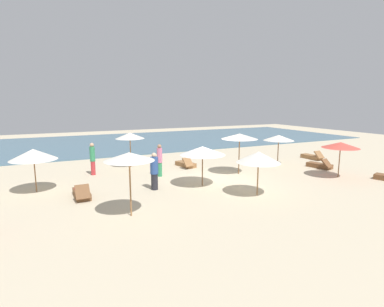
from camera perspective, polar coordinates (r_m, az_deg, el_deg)
The scene contains 17 objects.
ground_plane at distance 16.14m, azimuth 4.95°, elevation -4.98°, with size 60.00×60.00×0.00m, color beige.
ocean_water at distance 31.70m, azimuth -10.91°, elevation 2.25°, with size 48.00×16.00×0.06m, color #476B7F.
umbrella_0 at distance 18.09m, azimuth 26.30°, elevation 1.44°, with size 1.94×1.94×1.95m.
umbrella_1 at distance 10.84m, azimuth -11.80°, elevation -0.60°, with size 1.80×1.80×2.35m.
umbrella_2 at distance 15.36m, azimuth -27.82°, elevation -0.16°, with size 2.05×2.05×2.00m.
umbrella_3 at distance 14.63m, azimuth 2.00°, elevation 0.54°, with size 2.22×2.22×1.96m.
umbrella_4 at distance 13.45m, azimuth 12.47°, elevation -0.67°, with size 1.93×1.93×1.97m.
umbrella_5 at distance 20.47m, azimuth 16.08°, elevation 2.87°, with size 1.97×1.97×1.95m.
umbrella_6 at distance 17.20m, azimuth 8.99°, elevation 3.22°, with size 2.06×2.06×2.33m.
umbrella_7 at distance 19.22m, azimuth -11.67°, elevation 3.32°, with size 1.81×1.81×2.19m.
lounger_0 at distance 14.02m, azimuth -20.13°, elevation -7.11°, with size 0.65×1.69×0.70m.
lounger_3 at distance 20.48m, azimuth 23.07°, elevation -2.07°, with size 0.96×1.79×0.67m.
lounger_4 at distance 19.21m, azimuth -1.18°, elevation -2.02°, with size 0.95×1.78×0.69m.
lounger_5 at distance 23.47m, azimuth 21.78°, elevation -0.56°, with size 0.67×1.73×0.67m.
person_0 at distance 17.85m, azimuth -18.29°, elevation -0.89°, with size 0.29×0.29×1.83m.
person_1 at distance 14.24m, azimuth -7.15°, elevation -3.35°, with size 0.52×0.52×1.77m.
person_3 at distance 16.73m, azimuth -6.15°, elevation -1.22°, with size 0.32×0.32×1.80m.
Camera 1 is at (-8.00, -13.40, 4.12)m, focal length 28.19 mm.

